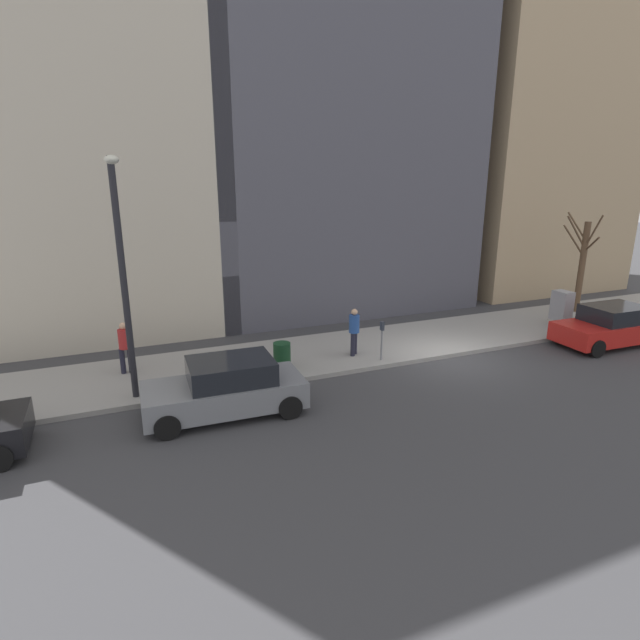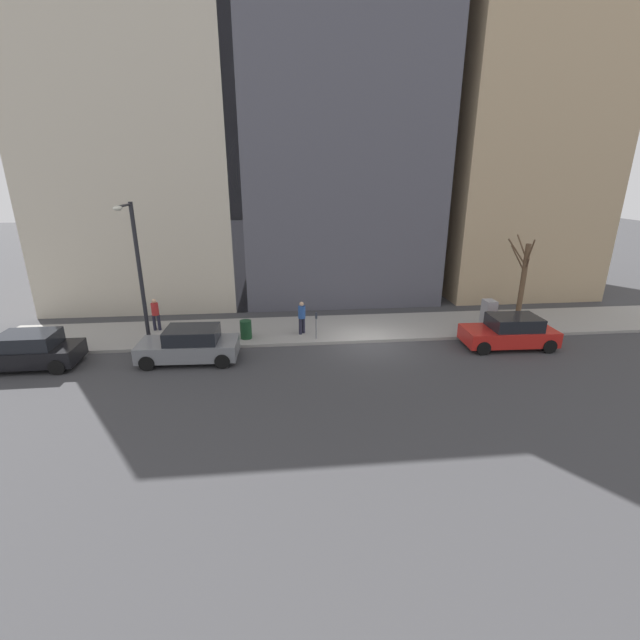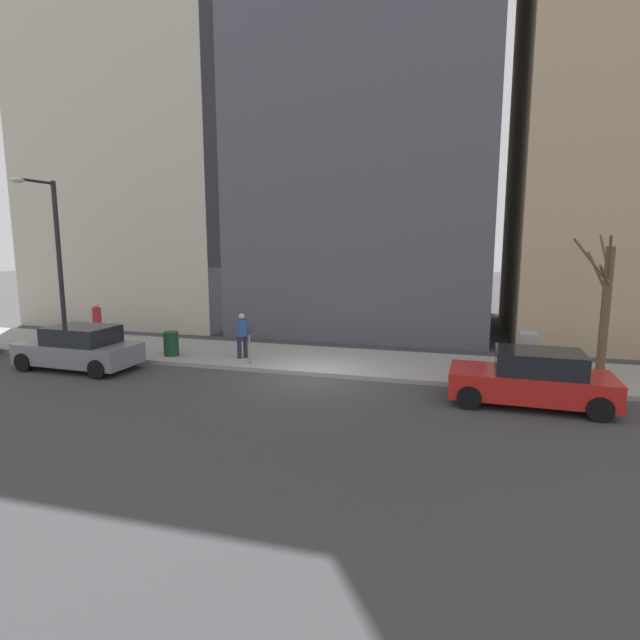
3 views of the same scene
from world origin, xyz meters
The scene contains 15 objects.
ground_plane centered at (0.00, 0.00, 0.00)m, with size 120.00×120.00×0.00m, color #38383A.
sidewalk centered at (2.00, 0.00, 0.07)m, with size 4.00×36.00×0.15m, color gray.
parked_car_red centered at (-1.12, -6.46, 0.74)m, with size 2.04×4.25×1.52m.
parked_car_grey centered at (-1.23, 8.19, 0.74)m, with size 2.06×4.26×1.52m.
parked_car_black centered at (-1.20, 14.86, 0.74)m, with size 1.94×4.21×1.52m.
parking_meter centered at (0.45, 2.52, 0.98)m, with size 0.14×0.10×1.35m.
utility_box centered at (1.30, -6.60, 0.85)m, with size 0.83×0.61×1.43m.
streetlamp centered at (0.28, 10.40, 4.02)m, with size 1.97×0.32×6.50m.
bare_tree centered at (2.60, -9.00, 2.41)m, with size 2.16×1.23×4.48m.
trash_bin centered at (0.90, 5.91, 0.60)m, with size 0.56×0.56×0.90m, color #14381E.
pedestrian_near_meter centered at (1.26, 3.16, 1.09)m, with size 0.36×0.36×1.66m.
pedestrian_midblock centered at (2.53, 10.54, 1.09)m, with size 0.36×0.40×1.66m.
office_tower_left centered at (10.36, -11.56, 10.21)m, with size 9.73×9.73×20.42m, color tan.
office_block_center centered at (11.73, 0.53, 12.95)m, with size 12.47×12.47×25.90m, color #4C4C56.
office_tower_right centered at (11.39, 11.99, 8.90)m, with size 11.79×11.79×17.80m, color #BCB29E.
Camera 2 is at (-18.88, 4.33, 7.74)m, focal length 24.00 mm.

